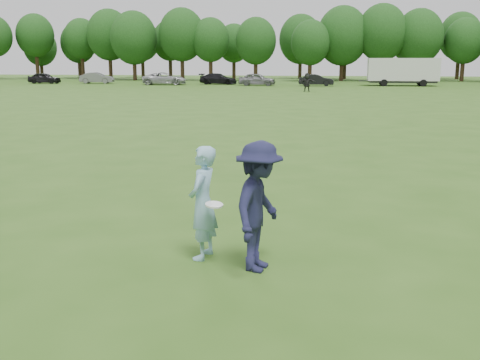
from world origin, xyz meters
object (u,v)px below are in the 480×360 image
(thrower, at_px, (203,203))
(car_e, at_px, (257,79))
(car_c, at_px, (165,79))
(car_d, at_px, (218,79))
(defender, at_px, (259,207))
(player_far_d, at_px, (307,82))
(car_f, at_px, (316,80))
(car_a, at_px, (44,78))
(cargo_trailer, at_px, (403,71))
(car_b, at_px, (97,78))

(thrower, distance_m, car_e, 58.82)
(car_c, xyz_separation_m, car_d, (6.21, 2.32, -0.07))
(car_d, bearing_deg, defender, -162.66)
(car_e, bearing_deg, player_far_d, -148.87)
(thrower, relative_size, car_e, 0.41)
(thrower, height_order, car_f, thrower)
(car_a, distance_m, car_d, 22.52)
(car_f, bearing_deg, car_a, 86.70)
(cargo_trailer, bearing_deg, thrower, -99.93)
(thrower, distance_m, cargo_trailer, 61.41)
(car_c, xyz_separation_m, cargo_trailer, (28.30, 1.54, 1.03))
(car_c, height_order, car_e, car_c)
(car_b, height_order, car_f, car_b)
(car_c, relative_size, car_f, 1.32)
(car_b, distance_m, cargo_trailer, 38.04)
(car_c, relative_size, car_d, 1.15)
(car_a, height_order, car_b, car_b)
(car_b, distance_m, car_c, 9.99)
(car_b, relative_size, car_d, 0.92)
(thrower, xyz_separation_m, car_a, (-33.99, 60.11, -0.20))
(car_a, distance_m, cargo_trailer, 44.60)
(defender, distance_m, player_far_d, 47.43)
(cargo_trailer, bearing_deg, defender, -99.03)
(defender, height_order, car_d, defender)
(car_e, xyz_separation_m, cargo_trailer, (16.89, 2.00, 1.03))
(car_f, bearing_deg, car_b, 83.72)
(player_far_d, relative_size, car_f, 0.44)
(car_a, bearing_deg, car_d, -84.64)
(defender, xyz_separation_m, car_b, (-28.34, 61.68, -0.27))
(player_far_d, height_order, car_c, player_far_d)
(car_e, bearing_deg, thrower, -171.40)
(thrower, height_order, defender, defender)
(defender, bearing_deg, car_e, 19.70)
(car_d, bearing_deg, cargo_trailer, -86.08)
(player_far_d, relative_size, car_c, 0.33)
(car_a, bearing_deg, player_far_d, -108.62)
(defender, bearing_deg, car_a, 42.71)
(player_far_d, bearing_deg, car_e, 114.48)
(car_a, xyz_separation_m, car_d, (22.49, 1.15, -0.02))
(cargo_trailer, bearing_deg, car_c, -176.89)
(defender, bearing_deg, player_far_d, 13.88)
(car_c, bearing_deg, cargo_trailer, -92.72)
(player_far_d, height_order, cargo_trailer, cargo_trailer)
(player_far_d, xyz_separation_m, car_d, (-11.46, 14.21, -0.22))
(car_a, bearing_deg, car_c, -91.66)
(defender, height_order, car_b, defender)
(player_far_d, bearing_deg, defender, -93.03)
(car_c, xyz_separation_m, car_f, (18.32, -0.20, -0.07))
(car_c, bearing_deg, car_a, 80.10)
(defender, relative_size, car_a, 0.47)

